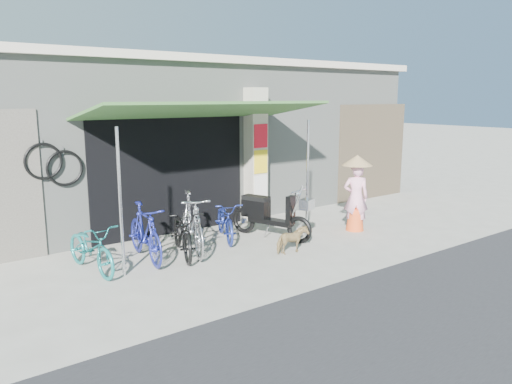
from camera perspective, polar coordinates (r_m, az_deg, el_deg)
ground at (r=9.19m, az=4.76°, el=-6.94°), size 80.00×80.00×0.00m
bicycle_shop at (r=13.04m, az=-10.17°, el=6.41°), size 12.30×5.30×3.66m
shop_pillar at (r=11.27m, az=-0.11°, el=4.20°), size 0.42×0.44×3.00m
awning at (r=9.54m, az=-5.72°, el=9.07°), size 4.60×1.88×2.72m
neighbour_right at (r=14.23m, az=13.12°, el=4.50°), size 2.60×0.06×2.60m
bike_teal at (r=8.51m, az=-18.32°, el=-6.03°), size 0.71×1.61×0.82m
bike_blue at (r=8.83m, az=-12.56°, el=-4.54°), size 0.65×1.70×1.00m
bike_black at (r=8.98m, az=-8.37°, el=-4.54°), size 1.08×1.75×0.87m
bike_silver at (r=9.15m, az=-7.33°, el=-3.51°), size 1.05×1.89×1.09m
bike_navy at (r=9.91m, az=-3.50°, el=-3.23°), size 1.06×1.59×0.79m
street_dog at (r=9.07m, az=4.16°, el=-5.51°), size 0.61×0.32×0.50m
moped at (r=10.00m, az=1.46°, el=-2.59°), size 0.82×1.79×1.05m
nun at (r=10.70m, az=11.36°, el=-0.10°), size 0.64×0.64×1.61m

